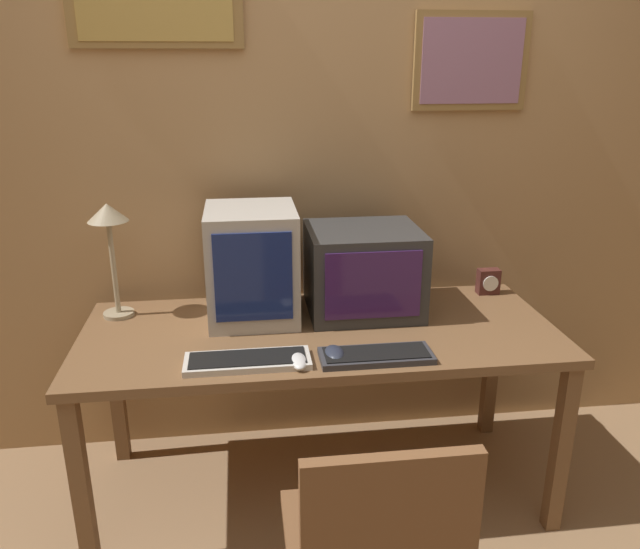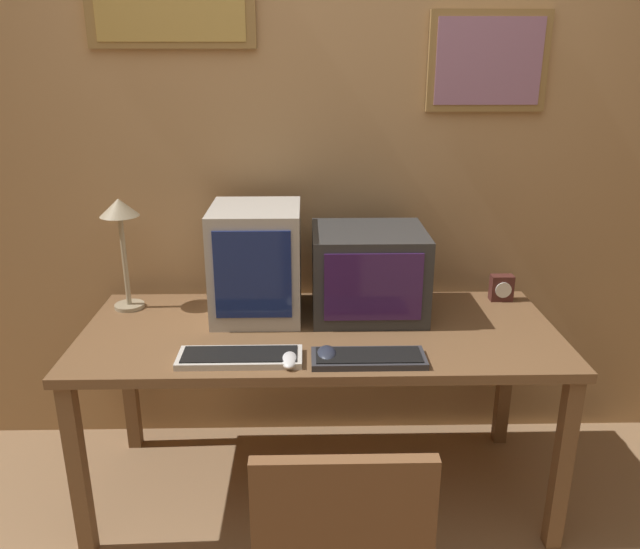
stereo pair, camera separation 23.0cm
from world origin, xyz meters
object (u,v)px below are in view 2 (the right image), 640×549
keyboard_main (240,357)px  desk_lamp (121,223)px  desk_clock (502,288)px  keyboard_side (368,358)px  mouse_near_keyboard (327,354)px  mouse_far_corner (290,360)px  monitor_right (368,272)px  monitor_left (257,262)px

keyboard_main → desk_lamp: 0.78m
keyboard_main → desk_clock: bearing=27.0°
keyboard_side → desk_clock: size_ratio=3.51×
desk_lamp → keyboard_side: bearing=-28.2°
mouse_near_keyboard → mouse_far_corner: size_ratio=0.99×
mouse_near_keyboard → desk_clock: bearing=35.2°
mouse_far_corner → desk_clock: size_ratio=1.04×
keyboard_main → monitor_right: bearing=41.7°
mouse_near_keyboard → mouse_far_corner: 0.13m
keyboard_side → desk_lamp: bearing=151.8°
keyboard_side → desk_lamp: size_ratio=0.85×
monitor_left → mouse_far_corner: bearing=-73.1°
mouse_far_corner → monitor_left: bearing=106.9°
monitor_left → keyboard_side: (0.40, -0.43, -0.21)m
keyboard_main → desk_lamp: desk_lamp is taller
mouse_far_corner → mouse_near_keyboard: bearing=15.6°
monitor_right → mouse_far_corner: size_ratio=3.84×
monitor_left → keyboard_main: monitor_left is taller
keyboard_main → mouse_far_corner: (0.17, -0.03, 0.00)m
monitor_right → desk_lamp: (-0.98, 0.06, 0.19)m
keyboard_main → monitor_left: bearing=85.5°
keyboard_side → desk_clock: bearing=41.9°
monitor_right → mouse_far_corner: 0.57m
mouse_near_keyboard → desk_lamp: desk_lamp is taller
desk_clock → desk_lamp: desk_lamp is taller
mouse_far_corner → desk_lamp: 0.92m
desk_clock → desk_lamp: (-1.56, -0.05, 0.30)m
monitor_left → keyboard_main: size_ratio=1.03×
monitor_right → keyboard_main: bearing=-138.3°
desk_clock → desk_lamp: size_ratio=0.24×
monitor_left → desk_lamp: desk_lamp is taller
monitor_left → monitor_right: monitor_left is taller
monitor_left → keyboard_side: monitor_left is taller
monitor_left → desk_lamp: bearing=172.4°
monitor_right → desk_clock: monitor_right is taller
monitor_right → mouse_near_keyboard: size_ratio=3.89×
desk_lamp → desk_clock: bearing=1.8°
keyboard_side → mouse_near_keyboard: size_ratio=3.41×
keyboard_side → mouse_near_keyboard: 0.14m
mouse_near_keyboard → monitor_right: bearing=67.0°
monitor_right → keyboard_main: size_ratio=1.04×
desk_clock → mouse_near_keyboard: bearing=-144.8°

